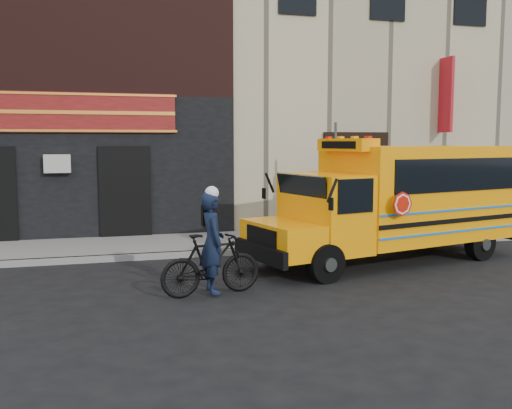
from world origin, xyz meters
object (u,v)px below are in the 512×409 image
object	(u,v)px
school_bus	(399,198)
bicycle	(211,264)
cyclist	(212,245)
sign_pole	(335,178)

from	to	relation	value
school_bus	bicycle	size ratio (longest dim) A/B	3.72
school_bus	cyclist	distance (m)	5.29
cyclist	bicycle	bearing A→B (deg)	119.91
bicycle	cyclist	xyz separation A→B (m)	(0.03, 0.02, 0.36)
school_bus	bicycle	world-z (taller)	school_bus
sign_pole	cyclist	size ratio (longest dim) A/B	1.79
sign_pole	cyclist	bearing A→B (deg)	-135.48
sign_pole	cyclist	xyz separation A→B (m)	(-4.24, -4.17, -0.91)
bicycle	sign_pole	bearing A→B (deg)	-54.63
bicycle	cyclist	size ratio (longest dim) A/B	1.03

